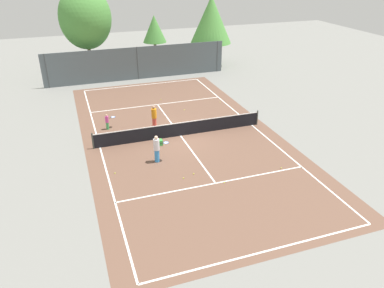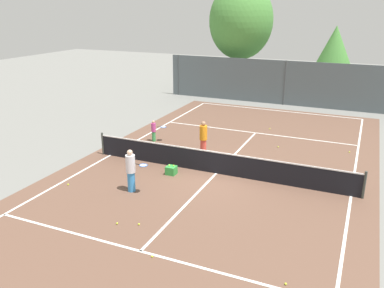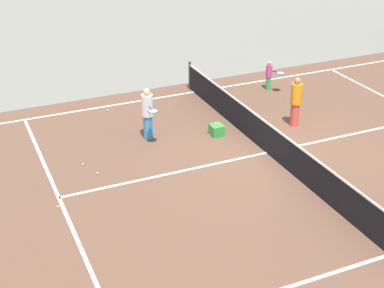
{
  "view_description": "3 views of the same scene",
  "coord_description": "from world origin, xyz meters",
  "views": [
    {
      "loc": [
        -6.92,
        -22.43,
        11.27
      ],
      "look_at": [
        -0.16,
        -2.89,
        0.77
      ],
      "focal_mm": 35.14,
      "sensor_mm": 36.0,
      "label": 1
    },
    {
      "loc": [
        5.53,
        -15.13,
        6.91
      ],
      "look_at": [
        -0.93,
        -0.51,
        1.38
      ],
      "focal_mm": 37.6,
      "sensor_mm": 36.0,
      "label": 2
    },
    {
      "loc": [
        13.32,
        -8.39,
        8.19
      ],
      "look_at": [
        0.26,
        -2.62,
        0.96
      ],
      "focal_mm": 53.65,
      "sensor_mm": 36.0,
      "label": 3
    }
  ],
  "objects": [
    {
      "name": "ground_plane",
      "position": [
        0.0,
        0.0,
        0.0
      ],
      "size": [
        80.0,
        80.0,
        0.0
      ],
      "primitive_type": "plane",
      "color": "slate"
    },
    {
      "name": "court_surface",
      "position": [
        0.0,
        0.0,
        0.0
      ],
      "size": [
        13.0,
        25.0,
        0.01
      ],
      "color": "brown",
      "rests_on": "ground_plane"
    },
    {
      "name": "tennis_net",
      "position": [
        0.0,
        0.0,
        0.51
      ],
      "size": [
        11.9,
        0.1,
        1.1
      ],
      "color": "#333833",
      "rests_on": "ground_plane"
    },
    {
      "name": "player_0",
      "position": [
        -4.58,
        2.78,
        0.6
      ],
      "size": [
        0.82,
        0.56,
        1.15
      ],
      "color": "#3FA559",
      "rests_on": "ground_plane"
    },
    {
      "name": "player_1",
      "position": [
        -1.38,
        1.86,
        0.87
      ],
      "size": [
        0.36,
        0.36,
        1.71
      ],
      "color": "#E54C3F",
      "rests_on": "ground_plane"
    },
    {
      "name": "player_2",
      "position": [
        -2.42,
        -2.98,
        0.89
      ],
      "size": [
        0.94,
        0.37,
        1.73
      ],
      "color": "#388CD8",
      "rests_on": "ground_plane"
    },
    {
      "name": "ball_crate",
      "position": [
        -1.75,
        -0.86,
        0.18
      ],
      "size": [
        0.42,
        0.4,
        0.43
      ],
      "color": "green",
      "rests_on": "ground_plane"
    },
    {
      "name": "tennis_ball_1",
      "position": [
        -5.08,
        -3.57,
        0.03
      ],
      "size": [
        0.07,
        0.07,
        0.07
      ],
      "primitive_type": "sphere",
      "color": "#CCE533",
      "rests_on": "ground_plane"
    },
    {
      "name": "tennis_ball_3",
      "position": [
        0.47,
        -6.52,
        0.03
      ],
      "size": [
        0.07,
        0.07,
        0.07
      ],
      "primitive_type": "sphere",
      "color": "#CCE533",
      "rests_on": "ground_plane"
    },
    {
      "name": "tennis_ball_4",
      "position": [
        -0.83,
        -5.11,
        0.03
      ],
      "size": [
        0.07,
        0.07,
        0.07
      ],
      "primitive_type": "sphere",
      "color": "#CCE533",
      "rests_on": "ground_plane"
    },
    {
      "name": "tennis_ball_5",
      "position": [
        -1.52,
        -5.36,
        0.03
      ],
      "size": [
        0.07,
        0.07,
        0.07
      ],
      "primitive_type": "sphere",
      "color": "#CCE533",
      "rests_on": "ground_plane"
    }
  ]
}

